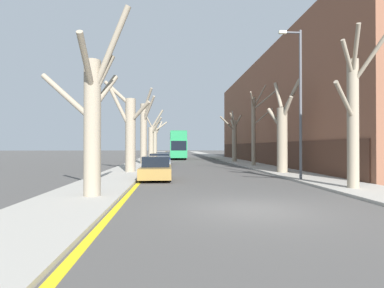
# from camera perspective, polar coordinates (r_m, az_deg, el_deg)

# --- Properties ---
(ground_plane) EXTENTS (300.00, 300.00, 0.00)m
(ground_plane) POSITION_cam_1_polar(r_m,az_deg,el_deg) (10.21, 11.40, -12.13)
(ground_plane) COLOR #4C4947
(sidewalk_left) EXTENTS (3.26, 120.00, 0.12)m
(sidewalk_left) POSITION_cam_1_polar(r_m,az_deg,el_deg) (59.78, -7.57, -2.41)
(sidewalk_left) COLOR #A39E93
(sidewalk_left) RESTS_ON ground
(sidewalk_right) EXTENTS (3.26, 120.00, 0.12)m
(sidewalk_right) POSITION_cam_1_polar(r_m,az_deg,el_deg) (60.34, 4.43, -2.39)
(sidewalk_right) COLOR #A39E93
(sidewalk_right) RESTS_ON ground
(building_facade_right) EXTENTS (10.08, 43.67, 12.66)m
(building_facade_right) POSITION_cam_1_polar(r_m,az_deg,el_deg) (39.92, 18.97, 5.66)
(building_facade_right) COLOR brown
(building_facade_right) RESTS_ON ground
(kerb_line_stripe) EXTENTS (0.24, 120.00, 0.01)m
(kerb_line_stripe) POSITION_cam_1_polar(r_m,az_deg,el_deg) (59.70, -5.84, -2.46)
(kerb_line_stripe) COLOR yellow
(kerb_line_stripe) RESTS_ON ground
(street_tree_left_0) EXTENTS (4.20, 3.50, 7.40)m
(street_tree_left_0) POSITION_cam_1_polar(r_m,az_deg,el_deg) (12.53, -18.45, 4.93)
(street_tree_left_0) COLOR gray
(street_tree_left_0) RESTS_ON ground
(street_tree_left_1) EXTENTS (3.67, 1.63, 7.16)m
(street_tree_left_1) POSITION_cam_1_polar(r_m,az_deg,el_deg) (23.77, -11.80, 2.40)
(street_tree_left_1) COLOR gray
(street_tree_left_1) RESTS_ON ground
(street_tree_left_2) EXTENTS (1.83, 2.34, 8.60)m
(street_tree_left_2) POSITION_cam_1_polar(r_m,az_deg,el_deg) (34.71, -9.11, 2.55)
(street_tree_left_2) COLOR gray
(street_tree_left_2) RESTS_ON ground
(street_tree_left_3) EXTENTS (2.40, 2.23, 7.79)m
(street_tree_left_3) POSITION_cam_1_polar(r_m,az_deg,el_deg) (46.84, -7.63, 0.75)
(street_tree_left_3) COLOR gray
(street_tree_left_3) RESTS_ON ground
(street_tree_left_4) EXTENTS (4.22, 2.99, 7.94)m
(street_tree_left_4) POSITION_cam_1_polar(r_m,az_deg,el_deg) (58.85, -7.04, 0.95)
(street_tree_left_4) COLOR gray
(street_tree_left_4) RESTS_ON ground
(street_tree_right_0) EXTENTS (2.93, 2.11, 7.84)m
(street_tree_right_0) POSITION_cam_1_polar(r_m,az_deg,el_deg) (15.96, 28.45, 4.88)
(street_tree_right_0) COLOR gray
(street_tree_right_0) RESTS_ON ground
(street_tree_right_1) EXTENTS (2.18, 3.05, 7.30)m
(street_tree_right_1) POSITION_cam_1_polar(r_m,az_deg,el_deg) (23.80, 16.84, 1.92)
(street_tree_right_1) COLOR gray
(street_tree_right_1) RESTS_ON ground
(street_tree_right_2) EXTENTS (2.75, 2.31, 8.58)m
(street_tree_right_2) POSITION_cam_1_polar(r_m,az_deg,el_deg) (31.64, 11.83, 3.12)
(street_tree_right_2) COLOR gray
(street_tree_right_2) RESTS_ON ground
(street_tree_right_3) EXTENTS (3.10, 4.17, 7.10)m
(street_tree_right_3) POSITION_cam_1_polar(r_m,az_deg,el_deg) (39.81, 7.99, 1.35)
(street_tree_right_3) COLOR gray
(street_tree_right_3) RESTS_ON ground
(double_decker_bus) EXTENTS (2.59, 11.52, 4.49)m
(double_decker_bus) POSITION_cam_1_polar(r_m,az_deg,el_deg) (50.43, -2.71, 0.06)
(double_decker_bus) COLOR #1E7F47
(double_decker_bus) RESTS_ON ground
(parked_car_0) EXTENTS (1.88, 4.34, 1.45)m
(parked_car_0) POSITION_cam_1_polar(r_m,az_deg,el_deg) (18.92, -6.82, -4.68)
(parked_car_0) COLOR olive
(parked_car_0) RESTS_ON ground
(parked_car_1) EXTENTS (1.77, 4.59, 1.49)m
(parked_car_1) POSITION_cam_1_polar(r_m,az_deg,el_deg) (25.00, -6.15, -3.62)
(parked_car_1) COLOR #9EA3AD
(parked_car_1) RESTS_ON ground
(parked_car_2) EXTENTS (1.73, 4.16, 1.40)m
(parked_car_2) POSITION_cam_1_polar(r_m,az_deg,el_deg) (30.91, -5.76, -3.09)
(parked_car_2) COLOR navy
(parked_car_2) RESTS_ON ground
(parked_car_3) EXTENTS (1.75, 4.09, 1.38)m
(parked_car_3) POSITION_cam_1_polar(r_m,az_deg,el_deg) (36.04, -5.53, -2.72)
(parked_car_3) COLOR black
(parked_car_3) RESTS_ON ground
(lamp_post) EXTENTS (1.40, 0.20, 9.08)m
(lamp_post) POSITION_cam_1_polar(r_m,az_deg,el_deg) (19.32, 19.73, 8.32)
(lamp_post) COLOR #4C4F54
(lamp_post) RESTS_ON ground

